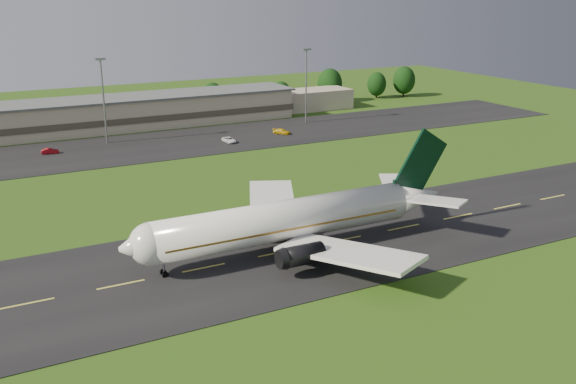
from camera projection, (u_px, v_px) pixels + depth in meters
name	position (u px, v px, depth m)	size (l,w,h in m)	color
ground	(204.00, 269.00, 85.29)	(360.00, 360.00, 0.00)	#284B12
taxiway	(204.00, 268.00, 85.27)	(220.00, 30.00, 0.10)	black
apron	(93.00, 152.00, 146.16)	(260.00, 30.00, 0.10)	black
airliner	(290.00, 220.00, 89.60)	(51.22, 42.18, 15.57)	white
terminal	(98.00, 115.00, 168.25)	(145.00, 16.00, 8.40)	#BAAA8E
light_mast_centre	(103.00, 91.00, 151.31)	(2.40, 1.20, 20.35)	gray
light_mast_east	(306.00, 77.00, 175.57)	(2.40, 1.20, 20.35)	gray
tree_line	(178.00, 98.00, 187.30)	(197.46, 9.76, 11.04)	black
service_vehicle_b	(50.00, 151.00, 144.52)	(1.33, 3.82, 1.26)	maroon
service_vehicle_c	(229.00, 140.00, 155.37)	(2.11, 4.57, 1.27)	white
service_vehicle_d	(282.00, 131.00, 164.48)	(1.86, 4.57, 1.33)	gold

